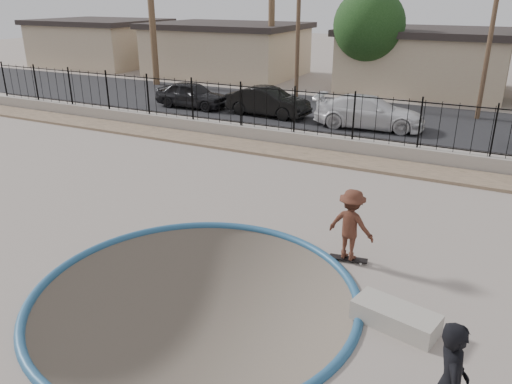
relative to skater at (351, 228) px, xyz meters
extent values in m
cube|color=gray|center=(-2.46, 10.12, -1.96)|extent=(120.00, 120.00, 2.20)
torus|color=#255379|center=(-2.46, -2.88, -0.86)|extent=(7.04, 7.04, 0.20)
cube|color=#9F8568|center=(-2.46, 7.32, -0.81)|extent=(42.00, 1.60, 0.11)
cube|color=gray|center=(-2.46, 8.42, -0.56)|extent=(42.00, 0.45, 0.60)
cube|color=black|center=(-2.46, 8.42, -0.14)|extent=(40.00, 0.04, 0.03)
cube|color=black|center=(-2.46, 8.42, 1.44)|extent=(40.00, 0.04, 0.04)
cube|color=black|center=(-2.46, 15.12, -0.84)|extent=(90.00, 8.00, 0.04)
cube|color=tan|center=(-30.46, 24.62, 0.89)|extent=(10.00, 8.00, 3.50)
cube|color=#2D2624|center=(-30.46, 24.62, 2.84)|extent=(10.60, 8.60, 0.40)
cube|color=tan|center=(-17.46, 24.62, 0.89)|extent=(11.00, 8.00, 3.50)
cube|color=#2D2624|center=(-17.46, 24.62, 2.84)|extent=(11.60, 8.60, 0.40)
cube|color=tan|center=(-2.46, 24.62, 0.89)|extent=(10.00, 8.00, 3.50)
cube|color=#2D2624|center=(-2.46, 24.62, 2.84)|extent=(10.60, 8.60, 0.40)
cylinder|color=brown|center=(-19.46, 18.12, 4.64)|extent=(0.44, 0.44, 11.00)
cylinder|color=brown|center=(-12.46, 22.12, 3.64)|extent=(0.44, 0.44, 9.00)
cylinder|color=#473323|center=(-8.46, 17.12, 3.64)|extent=(0.24, 0.24, 9.00)
cylinder|color=#473323|center=(1.54, 17.12, 3.89)|extent=(0.24, 0.24, 9.50)
cylinder|color=#473323|center=(-5.46, 21.12, 0.64)|extent=(0.34, 0.34, 3.00)
sphere|color=#143311|center=(-5.46, 21.12, 3.34)|extent=(4.32, 4.32, 4.32)
imported|color=brown|center=(0.00, 0.00, 0.00)|extent=(1.20, 0.81, 1.72)
cube|color=black|center=(0.00, 0.00, -0.79)|extent=(0.93, 0.37, 0.02)
cylinder|color=silver|center=(-0.29, -0.13, -0.83)|extent=(0.06, 0.04, 0.06)
cylinder|color=silver|center=(-0.31, 0.04, -0.83)|extent=(0.06, 0.04, 0.06)
cylinder|color=silver|center=(0.31, -0.04, -0.83)|extent=(0.06, 0.04, 0.06)
cylinder|color=silver|center=(0.29, 0.13, -0.83)|extent=(0.06, 0.04, 0.06)
cube|color=#9F998D|center=(1.54, -2.03, -0.66)|extent=(1.72, 1.04, 0.40)
imported|color=black|center=(-12.94, 12.82, -0.12)|extent=(4.15, 1.67, 1.41)
imported|color=black|center=(-8.29, 12.89, -0.10)|extent=(4.50, 1.84, 1.45)
imported|color=silver|center=(-2.94, 12.76, -0.08)|extent=(5.30, 2.56, 1.49)
camera|label=1|loc=(2.75, -10.34, 5.08)|focal=35.00mm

